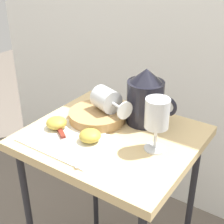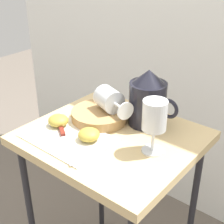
% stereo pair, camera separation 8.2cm
% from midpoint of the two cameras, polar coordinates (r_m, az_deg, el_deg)
% --- Properties ---
extents(table, '(0.53, 0.47, 0.74)m').
position_cam_midpoint_polar(table, '(1.09, 2.16, -7.49)').
color(table, tan).
rests_on(table, ground_plane).
extents(linen_napkin, '(0.28, 0.20, 0.00)m').
position_cam_midpoint_polar(linen_napkin, '(1.03, -5.50, -4.51)').
color(linen_napkin, silver).
rests_on(linen_napkin, table).
extents(basket_tray, '(0.20, 0.20, 0.03)m').
position_cam_midpoint_polar(basket_tray, '(1.12, -0.08, -0.61)').
color(basket_tray, '#AD8451').
rests_on(basket_tray, table).
extents(pitcher, '(0.18, 0.12, 0.19)m').
position_cam_midpoint_polar(pitcher, '(1.09, 8.43, 1.60)').
color(pitcher, black).
rests_on(pitcher, table).
extents(wine_glass_upright, '(0.07, 0.07, 0.16)m').
position_cam_midpoint_polar(wine_glass_upright, '(0.93, 10.00, -1.11)').
color(wine_glass_upright, silver).
rests_on(wine_glass_upright, table).
extents(wine_glass_tipped_near, '(0.16, 0.11, 0.08)m').
position_cam_midpoint_polar(wine_glass_tipped_near, '(1.10, 1.69, 2.13)').
color(wine_glass_tipped_near, silver).
rests_on(wine_glass_tipped_near, basket_tray).
extents(apple_half_left, '(0.07, 0.07, 0.04)m').
position_cam_midpoint_polar(apple_half_left, '(1.09, -7.25, -1.52)').
color(apple_half_left, '#B29938').
rests_on(apple_half_left, linen_napkin).
extents(apple_half_right, '(0.07, 0.07, 0.04)m').
position_cam_midpoint_polar(apple_half_right, '(1.00, -1.74, -4.02)').
color(apple_half_right, '#B29938').
rests_on(apple_half_right, linen_napkin).
extents(knife, '(0.21, 0.15, 0.01)m').
position_cam_midpoint_polar(knife, '(1.03, -6.25, -4.19)').
color(knife, silver).
rests_on(knife, linen_napkin).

